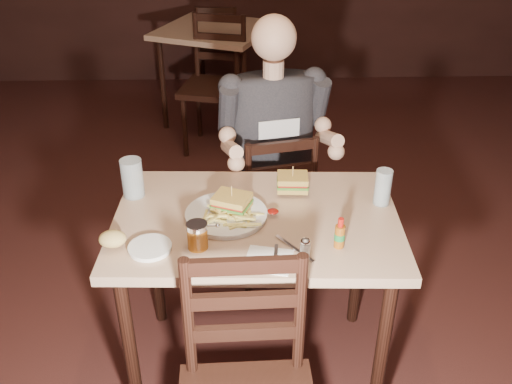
{
  "coord_description": "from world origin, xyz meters",
  "views": [
    {
      "loc": [
        -0.32,
        -1.98,
        1.93
      ],
      "look_at": [
        -0.26,
        -0.16,
        0.85
      ],
      "focal_mm": 40.0,
      "sensor_mm": 36.0,
      "label": 1
    }
  ],
  "objects_px": {
    "glass_right": "(383,187)",
    "bg_table": "(215,39)",
    "dinner_plate": "(226,216)",
    "side_plate": "(150,249)",
    "hot_sauce": "(340,233)",
    "bg_chair_near": "(214,88)",
    "bg_chair_far": "(218,51)",
    "glass_left": "(132,178)",
    "chair_far": "(271,201)",
    "syrup_dispenser": "(197,236)",
    "diner": "(275,119)",
    "main_table": "(256,238)"
  },
  "relations": [
    {
      "from": "glass_right",
      "to": "side_plate",
      "type": "distance_m",
      "value": 0.9
    },
    {
      "from": "glass_right",
      "to": "hot_sauce",
      "type": "relative_size",
      "value": 1.25
    },
    {
      "from": "chair_far",
      "to": "bg_chair_near",
      "type": "bearing_deg",
      "value": -89.53
    },
    {
      "from": "bg_chair_far",
      "to": "glass_right",
      "type": "bearing_deg",
      "value": 104.03
    },
    {
      "from": "bg_table",
      "to": "bg_chair_near",
      "type": "relative_size",
      "value": 1.09
    },
    {
      "from": "main_table",
      "to": "chair_far",
      "type": "bearing_deg",
      "value": 82.19
    },
    {
      "from": "bg_chair_near",
      "to": "dinner_plate",
      "type": "relative_size",
      "value": 3.23
    },
    {
      "from": "dinner_plate",
      "to": "side_plate",
      "type": "bearing_deg",
      "value": -143.01
    },
    {
      "from": "bg_chair_far",
      "to": "dinner_plate",
      "type": "bearing_deg",
      "value": 93.41
    },
    {
      "from": "bg_table",
      "to": "chair_far",
      "type": "height_order",
      "value": "chair_far"
    },
    {
      "from": "bg_chair_near",
      "to": "side_plate",
      "type": "xyz_separation_m",
      "value": [
        -0.12,
        -2.35,
        0.3
      ]
    },
    {
      "from": "diner",
      "to": "side_plate",
      "type": "relative_size",
      "value": 6.34
    },
    {
      "from": "bg_table",
      "to": "glass_left",
      "type": "distance_m",
      "value": 2.55
    },
    {
      "from": "bg_chair_far",
      "to": "syrup_dispenser",
      "type": "relative_size",
      "value": 8.65
    },
    {
      "from": "main_table",
      "to": "glass_right",
      "type": "xyz_separation_m",
      "value": [
        0.49,
        0.09,
        0.17
      ]
    },
    {
      "from": "bg_chair_near",
      "to": "diner",
      "type": "distance_m",
      "value": 1.62
    },
    {
      "from": "chair_far",
      "to": "syrup_dispenser",
      "type": "relative_size",
      "value": 8.63
    },
    {
      "from": "bg_chair_far",
      "to": "glass_left",
      "type": "height_order",
      "value": "glass_left"
    },
    {
      "from": "main_table",
      "to": "bg_table",
      "type": "relative_size",
      "value": 1.04
    },
    {
      "from": "syrup_dispenser",
      "to": "side_plate",
      "type": "distance_m",
      "value": 0.17
    },
    {
      "from": "bg_chair_far",
      "to": "dinner_plate",
      "type": "height_order",
      "value": "bg_chair_far"
    },
    {
      "from": "dinner_plate",
      "to": "glass_right",
      "type": "relative_size",
      "value": 2.07
    },
    {
      "from": "glass_left",
      "to": "syrup_dispenser",
      "type": "distance_m",
      "value": 0.45
    },
    {
      "from": "bg_chair_far",
      "to": "diner",
      "type": "bearing_deg",
      "value": 98.62
    },
    {
      "from": "syrup_dispenser",
      "to": "glass_right",
      "type": "bearing_deg",
      "value": 23.28
    },
    {
      "from": "dinner_plate",
      "to": "syrup_dispenser",
      "type": "distance_m",
      "value": 0.21
    },
    {
      "from": "glass_left",
      "to": "bg_table",
      "type": "bearing_deg",
      "value": 84.71
    },
    {
      "from": "diner",
      "to": "chair_far",
      "type": "bearing_deg",
      "value": 90.0
    },
    {
      "from": "side_plate",
      "to": "hot_sauce",
      "type": "bearing_deg",
      "value": 0.05
    },
    {
      "from": "glass_right",
      "to": "side_plate",
      "type": "bearing_deg",
      "value": -161.99
    },
    {
      "from": "dinner_plate",
      "to": "hot_sauce",
      "type": "xyz_separation_m",
      "value": [
        0.39,
        -0.19,
        0.05
      ]
    },
    {
      "from": "glass_left",
      "to": "glass_right",
      "type": "xyz_separation_m",
      "value": [
        0.96,
        -0.09,
        -0.01
      ]
    },
    {
      "from": "bg_chair_far",
      "to": "hot_sauce",
      "type": "bearing_deg",
      "value": 99.69
    },
    {
      "from": "bg_table",
      "to": "glass_right",
      "type": "bearing_deg",
      "value": -74.46
    },
    {
      "from": "main_table",
      "to": "diner",
      "type": "distance_m",
      "value": 0.68
    },
    {
      "from": "bg_table",
      "to": "dinner_plate",
      "type": "relative_size",
      "value": 3.54
    },
    {
      "from": "dinner_plate",
      "to": "side_plate",
      "type": "xyz_separation_m",
      "value": [
        -0.26,
        -0.19,
        -0.0
      ]
    },
    {
      "from": "glass_left",
      "to": "glass_right",
      "type": "distance_m",
      "value": 0.97
    },
    {
      "from": "chair_far",
      "to": "syrup_dispenser",
      "type": "xyz_separation_m",
      "value": [
        -0.3,
        -0.86,
        0.4
      ]
    },
    {
      "from": "chair_far",
      "to": "side_plate",
      "type": "bearing_deg",
      "value": 49.67
    },
    {
      "from": "bg_chair_far",
      "to": "side_plate",
      "type": "bearing_deg",
      "value": 89.01
    },
    {
      "from": "glass_right",
      "to": "bg_table",
      "type": "bearing_deg",
      "value": 105.54
    },
    {
      "from": "syrup_dispenser",
      "to": "main_table",
      "type": "bearing_deg",
      "value": 43.57
    },
    {
      "from": "bg_chair_far",
      "to": "bg_chair_near",
      "type": "relative_size",
      "value": 0.88
    },
    {
      "from": "bg_table",
      "to": "chair_far",
      "type": "bearing_deg",
      "value": -80.57
    },
    {
      "from": "glass_left",
      "to": "syrup_dispenser",
      "type": "bearing_deg",
      "value": -52.55
    },
    {
      "from": "glass_left",
      "to": "side_plate",
      "type": "relative_size",
      "value": 1.07
    },
    {
      "from": "bg_chair_far",
      "to": "diner",
      "type": "height_order",
      "value": "diner"
    },
    {
      "from": "bg_chair_near",
      "to": "bg_chair_far",
      "type": "bearing_deg",
      "value": 103.39
    },
    {
      "from": "diner",
      "to": "side_plate",
      "type": "bearing_deg",
      "value": -132.18
    }
  ]
}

